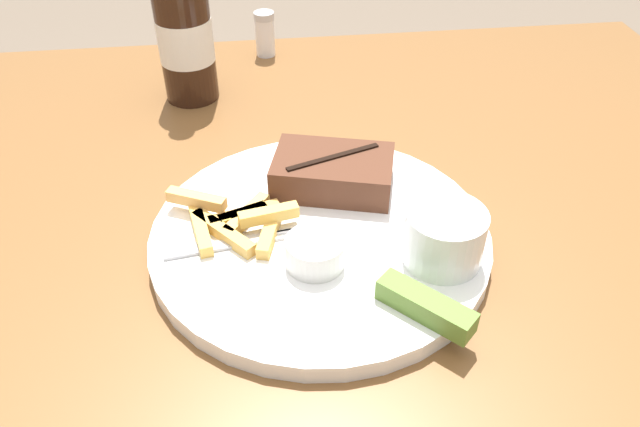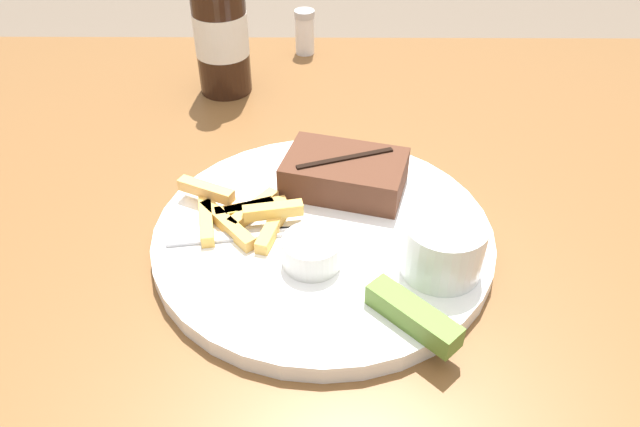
{
  "view_description": "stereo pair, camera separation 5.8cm",
  "coord_description": "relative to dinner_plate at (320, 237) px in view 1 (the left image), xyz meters",
  "views": [
    {
      "loc": [
        -0.05,
        -0.45,
        1.15
      ],
      "look_at": [
        0.0,
        0.0,
        0.79
      ],
      "focal_mm": 35.0,
      "sensor_mm": 36.0,
      "label": 1
    },
    {
      "loc": [
        0.0,
        -0.45,
        1.15
      ],
      "look_at": [
        0.0,
        0.0,
        0.79
      ],
      "focal_mm": 35.0,
      "sensor_mm": 36.0,
      "label": 2
    }
  ],
  "objects": [
    {
      "name": "coleslaw_cup",
      "position": [
        0.1,
        -0.05,
        0.04
      ],
      "size": [
        0.07,
        0.07,
        0.05
      ],
      "color": "white",
      "rests_on": "dinner_plate"
    },
    {
      "name": "beer_bottle",
      "position": [
        -0.13,
        0.31,
        0.07
      ],
      "size": [
        0.07,
        0.07,
        0.23
      ],
      "color": "black",
      "rests_on": "dining_table"
    },
    {
      "name": "fork_utensil",
      "position": [
        -0.09,
        -0.01,
        0.01
      ],
      "size": [
        0.13,
        0.03,
        0.0
      ],
      "rotation": [
        0.0,
        0.0,
        6.42
      ],
      "color": "#B7B7BC",
      "rests_on": "dinner_plate"
    },
    {
      "name": "fries_pile",
      "position": [
        -0.08,
        0.01,
        0.02
      ],
      "size": [
        0.13,
        0.1,
        0.02
      ],
      "color": "#E3B15B",
      "rests_on": "dinner_plate"
    },
    {
      "name": "salt_shaker",
      "position": [
        -0.03,
        0.43,
        0.02
      ],
      "size": [
        0.03,
        0.03,
        0.07
      ],
      "color": "white",
      "rests_on": "dining_table"
    },
    {
      "name": "steak_portion",
      "position": [
        0.02,
        0.07,
        0.03
      ],
      "size": [
        0.14,
        0.11,
        0.04
      ],
      "color": "#512D1E",
      "rests_on": "dinner_plate"
    },
    {
      "name": "dinner_plate",
      "position": [
        0.0,
        0.0,
        0.0
      ],
      "size": [
        0.32,
        0.32,
        0.02
      ],
      "color": "white",
      "rests_on": "dining_table"
    },
    {
      "name": "pickle_spear",
      "position": [
        0.07,
        -0.12,
        0.02
      ],
      "size": [
        0.07,
        0.08,
        0.02
      ],
      "color": "#567A2D",
      "rests_on": "dinner_plate"
    },
    {
      "name": "dipping_sauce_cup",
      "position": [
        -0.01,
        -0.05,
        0.02
      ],
      "size": [
        0.05,
        0.05,
        0.03
      ],
      "color": "silver",
      "rests_on": "dinner_plate"
    },
    {
      "name": "dining_table",
      "position": [
        0.0,
        0.0,
        -0.1
      ],
      "size": [
        1.13,
        0.98,
        0.75
      ],
      "color": "brown",
      "rests_on": "ground_plane"
    }
  ]
}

